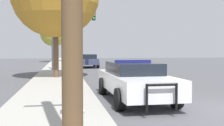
% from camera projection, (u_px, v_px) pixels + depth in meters
% --- Properties ---
extents(ground_plane, '(110.00, 110.00, 0.00)m').
position_uv_depth(ground_plane, '(222.00, 110.00, 8.56)').
color(ground_plane, '#4F4F54').
extents(sidewalk_left, '(3.00, 110.00, 0.13)m').
position_uv_depth(sidewalk_left, '(52.00, 114.00, 7.67)').
color(sidewalk_left, '#A3A099').
rests_on(sidewalk_left, ground_plane).
extents(police_car, '(2.12, 5.31, 1.46)m').
position_uv_depth(police_car, '(134.00, 80.00, 10.15)').
color(police_car, white).
rests_on(police_car, ground_plane).
extents(fire_hydrant, '(0.52, 0.23, 0.79)m').
position_uv_depth(fire_hydrant, '(72.00, 110.00, 5.91)').
color(fire_hydrant, '#B7BCC1').
rests_on(fire_hydrant, sidewalk_left).
extents(traffic_light, '(3.76, 0.35, 5.32)m').
position_uv_depth(traffic_light, '(70.00, 26.00, 24.05)').
color(traffic_light, '#424247').
rests_on(traffic_light, sidewalk_left).
extents(car_background_midblock, '(1.96, 4.19, 1.38)m').
position_uv_depth(car_background_midblock, '(88.00, 60.00, 29.26)').
color(car_background_midblock, '#333856').
rests_on(car_background_midblock, ground_plane).
extents(tree_sidewalk_far, '(4.03, 4.03, 6.26)m').
position_uv_depth(tree_sidewalk_far, '(54.00, 33.00, 41.96)').
color(tree_sidewalk_far, brown).
rests_on(tree_sidewalk_far, sidewalk_left).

